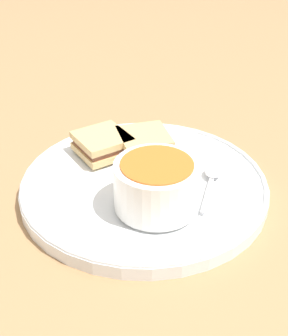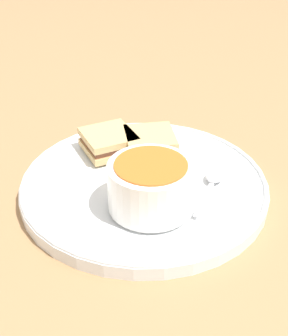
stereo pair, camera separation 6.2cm
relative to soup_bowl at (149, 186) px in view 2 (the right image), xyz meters
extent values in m
plane|color=#9E754C|center=(0.00, 0.06, -0.05)|extent=(2.40, 2.40, 0.00)
cylinder|color=white|center=(0.00, 0.06, -0.04)|extent=(0.33, 0.33, 0.02)
torus|color=white|center=(0.00, 0.06, -0.03)|extent=(0.33, 0.33, 0.01)
cylinder|color=white|center=(0.00, 0.00, -0.03)|extent=(0.06, 0.06, 0.01)
cylinder|color=white|center=(0.00, 0.00, 0.00)|extent=(0.10, 0.10, 0.06)
cylinder|color=orange|center=(0.00, 0.00, 0.03)|extent=(0.09, 0.09, 0.01)
cube|color=silver|center=(0.07, 0.00, -0.03)|extent=(0.04, 0.07, 0.00)
ellipsoid|color=silver|center=(0.10, 0.05, -0.03)|extent=(0.04, 0.04, 0.01)
cube|color=tan|center=(0.02, 0.13, -0.03)|extent=(0.07, 0.07, 0.01)
cube|color=brown|center=(0.02, 0.13, -0.02)|extent=(0.07, 0.07, 0.01)
cube|color=tan|center=(0.02, 0.13, -0.01)|extent=(0.07, 0.07, 0.01)
cube|color=tan|center=(-0.04, 0.14, -0.03)|extent=(0.09, 0.09, 0.01)
cube|color=brown|center=(-0.04, 0.14, -0.02)|extent=(0.08, 0.08, 0.01)
cube|color=tan|center=(-0.04, 0.14, -0.01)|extent=(0.09, 0.09, 0.01)
camera|label=1|loc=(-0.13, -0.44, 0.32)|focal=50.00mm
camera|label=2|loc=(-0.06, -0.45, 0.32)|focal=50.00mm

